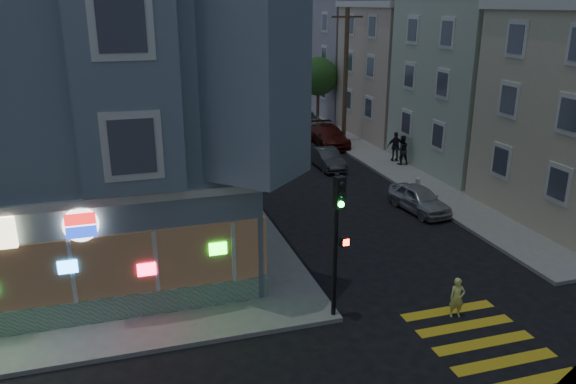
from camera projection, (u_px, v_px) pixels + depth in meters
name	position (u px, v px, depth m)	size (l,w,h in m)	color
ground	(266.00, 379.00, 14.78)	(120.00, 120.00, 0.00)	black
sidewalk_ne	(485.00, 135.00, 41.94)	(24.00, 42.00, 0.15)	gray
corner_building	(37.00, 103.00, 21.24)	(14.60, 14.60, 11.40)	slate
row_house_b	(516.00, 75.00, 32.93)	(12.00, 8.60, 10.50)	beige
row_house_c	(435.00, 71.00, 41.33)	(12.00, 8.60, 9.00)	beige
row_house_d	(381.00, 51.00, 49.25)	(12.00, 8.60, 10.50)	#97909E
utility_pole	(346.00, 74.00, 38.31)	(2.20, 0.30, 9.00)	#4C3826
street_tree_near	(318.00, 77.00, 44.09)	(3.00, 3.00, 5.30)	#4C3826
street_tree_far	(289.00, 66.00, 51.34)	(3.00, 3.00, 5.30)	#4C3826
running_child	(457.00, 298.00, 17.54)	(0.48, 0.31, 1.31)	#EEF27C
pedestrian_a	(402.00, 150.00, 33.69)	(0.86, 0.67, 1.77)	black
pedestrian_b	(396.00, 147.00, 34.40)	(1.06, 0.44, 1.81)	#25242C
parked_car_a	(419.00, 199.00, 26.51)	(1.47, 3.65, 1.24)	#AFB3B7
parked_car_b	(327.00, 158.00, 33.53)	(1.25, 3.58, 1.18)	#3A3D3F
parked_car_c	(329.00, 136.00, 38.79)	(1.96, 4.82, 1.40)	#521712
parked_car_d	(305.00, 121.00, 43.50)	(2.46, 5.33, 1.48)	#ADB4B8
traffic_signal	(338.00, 223.00, 16.50)	(0.56, 0.51, 4.59)	black
fire_hydrant	(418.00, 184.00, 28.81)	(0.46, 0.27, 0.80)	silver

